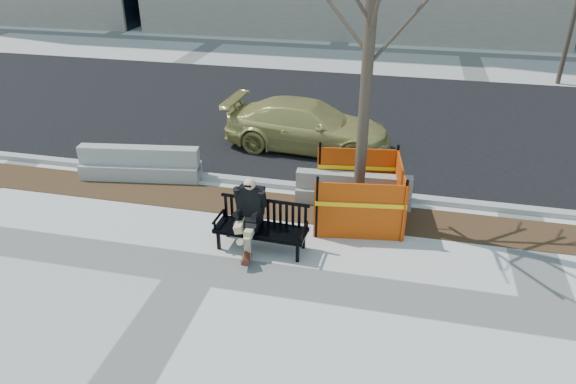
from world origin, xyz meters
name	(u,v)px	position (x,y,z in m)	size (l,w,h in m)	color
ground	(196,268)	(0.00, 0.00, 0.00)	(120.00, 120.00, 0.00)	beige
mulch_strip	(238,202)	(0.00, 2.60, 0.00)	(40.00, 1.20, 0.02)	#47301C
asphalt_street	(295,113)	(0.00, 8.80, 0.00)	(60.00, 10.40, 0.01)	black
curb	(250,181)	(0.00, 3.55, 0.06)	(60.00, 0.25, 0.12)	#9E9B93
bench	(261,248)	(1.02, 0.90, 0.00)	(1.83, 0.66, 0.97)	black
seated_man	(250,245)	(0.77, 0.96, 0.00)	(0.62, 1.04, 1.45)	black
tree_fence	(357,217)	(2.72, 2.52, 0.00)	(2.73, 2.73, 6.82)	#ED4209
sedan	(308,148)	(0.95, 6.03, 0.00)	(1.86, 4.58, 1.33)	tan
jersey_barrier_left	(142,178)	(-2.71, 3.24, 0.00)	(2.95, 0.59, 0.85)	gray
jersey_barrier_right	(352,203)	(2.55, 3.14, 0.00)	(2.57, 0.51, 0.74)	gray
far_tree_right	(557,84)	(9.19, 14.36, 0.00)	(1.91, 1.91, 5.15)	#48392E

